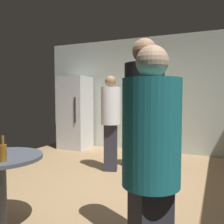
{
  "coord_description": "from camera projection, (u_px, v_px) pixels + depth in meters",
  "views": [
    {
      "loc": [
        1.55,
        -3.06,
        1.31
      ],
      "look_at": [
        -0.1,
        0.74,
        1.04
      ],
      "focal_mm": 39.19,
      "sensor_mm": 36.0,
      "label": 1
    }
  ],
  "objects": [
    {
      "name": "foreground_table",
      "position": [
        1.0,
        166.0,
        2.38
      ],
      "size": [
        0.8,
        0.8,
        0.73
      ],
      "color": "#4C515B",
      "rests_on": "ground_plane"
    },
    {
      "name": "wall_back",
      "position": [
        148.0,
        95.0,
        5.82
      ],
      "size": [
        5.32,
        0.06,
        2.7
      ],
      "primitive_type": "cube",
      "color": "beige",
      "rests_on": "ground_plane"
    },
    {
      "name": "person_in_white_shirt",
      "position": [
        111.0,
        116.0,
        4.25
      ],
      "size": [
        0.42,
        0.42,
        1.67
      ],
      "rotation": [
        0.0,
        0.0,
        -1.3
      ],
      "color": "#2D2D38",
      "rests_on": "ground_plane"
    },
    {
      "name": "refrigerator",
      "position": [
        75.0,
        113.0,
        6.16
      ],
      "size": [
        0.7,
        0.68,
        1.8
      ],
      "color": "silver",
      "rests_on": "ground_plane"
    },
    {
      "name": "person_in_teal_shirt",
      "position": [
        151.0,
        161.0,
        1.42
      ],
      "size": [
        0.48,
        0.48,
        1.6
      ],
      "rotation": [
        0.0,
        0.0,
        2.39
      ],
      "color": "#2D2D38",
      "rests_on": "ground_plane"
    },
    {
      "name": "plastic_cup_blue",
      "position": [
        2.0,
        151.0,
        2.32
      ],
      "size": [
        0.08,
        0.08,
        0.11
      ],
      "primitive_type": "cylinder",
      "color": "blue",
      "rests_on": "foreground_table"
    },
    {
      "name": "beer_bottle_amber",
      "position": [
        3.0,
        152.0,
        2.15
      ],
      "size": [
        0.06,
        0.06,
        0.23
      ],
      "color": "#8C5919",
      "rests_on": "foreground_table"
    },
    {
      "name": "person_in_olive_shirt",
      "position": [
        146.0,
        118.0,
        4.3
      ],
      "size": [
        0.48,
        0.48,
        1.6
      ],
      "rotation": [
        0.0,
        0.0,
        -2.34
      ],
      "color": "#2D2D38",
      "rests_on": "ground_plane"
    },
    {
      "name": "person_in_black_shirt",
      "position": [
        144.0,
        125.0,
        2.11
      ],
      "size": [
        0.42,
        0.42,
        1.8
      ],
      "rotation": [
        0.0,
        0.0,
        -3.43
      ],
      "color": "#2D2D38",
      "rests_on": "ground_plane"
    },
    {
      "name": "ground_plane",
      "position": [
        98.0,
        191.0,
        3.51
      ],
      "size": [
        5.2,
        5.2,
        0.1
      ],
      "primitive_type": "cube",
      "color": "#9E7C56"
    }
  ]
}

